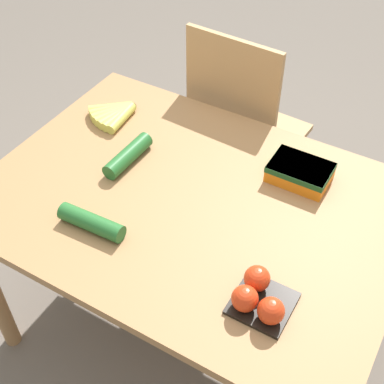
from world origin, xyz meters
name	(u,v)px	position (x,y,z in m)	size (l,w,h in m)	color
ground_plane	(192,327)	(0.00, 0.00, 0.00)	(12.00, 12.00, 0.00)	#665B51
dining_table	(192,220)	(0.00, 0.00, 0.63)	(1.28, 0.92, 0.73)	#9E7044
chair	(242,132)	(-0.13, 0.64, 0.50)	(0.44, 0.42, 0.99)	tan
banana_bunch	(115,114)	(-0.45, 0.22, 0.75)	(0.16, 0.17, 0.04)	brown
tomato_pack	(258,297)	(0.34, -0.25, 0.77)	(0.15, 0.15, 0.08)	black
carrot_bag	(300,171)	(0.25, 0.25, 0.76)	(0.19, 0.13, 0.06)	orange
cucumber_near	(128,156)	(-0.27, 0.04, 0.76)	(0.06, 0.21, 0.05)	#236028
cucumber_far	(91,222)	(-0.19, -0.25, 0.76)	(0.21, 0.06, 0.05)	#236028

